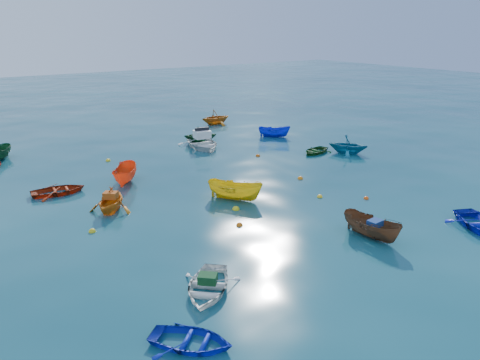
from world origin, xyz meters
TOP-DOWN VIEW (x-y plane):
  - ground at (0.00, 0.00)m, footprint 160.00×160.00m
  - dinghy_blue_sw at (-9.66, -6.13)m, footprint 3.09×3.17m
  - dinghy_white_near at (-7.69, -3.83)m, footprint 3.66×3.70m
  - sampan_brown_mid at (0.79, -4.23)m, footprint 1.35×3.11m
  - dinghy_orange_w at (-7.71, 5.68)m, footprint 3.41×3.44m
  - sampan_yellow_mid at (-1.52, 3.33)m, footprint 2.81×3.34m
  - dinghy_green_e at (9.08, 8.01)m, footprint 3.01×2.48m
  - dinghy_cyan_se at (11.05, 6.56)m, footprint 3.63×3.73m
  - dinghy_red_nw at (-9.25, 9.95)m, footprint 3.18×2.46m
  - sampan_orange_n at (-5.34, 9.57)m, footprint 2.83×3.36m
  - dinghy_green_n at (3.77, 15.98)m, footprint 3.28×3.06m
  - sampan_blue_far at (9.95, 13.97)m, footprint 2.72×2.60m
  - dinghy_orange_far at (8.70, 21.43)m, footprint 2.98×2.58m
  - motorboat_white at (2.97, 14.37)m, footprint 3.83×4.85m
  - tarp_green_a at (-7.62, -3.76)m, footprint 0.83×0.83m
  - tarp_blue_a at (0.80, -4.38)m, footprint 0.67×0.53m
  - tarp_orange_a at (-7.68, 5.72)m, footprint 0.86×0.84m
  - tarp_green_b at (3.67, 16.02)m, footprint 0.76×0.86m
  - buoy_ye_a at (-2.32, 2.09)m, footprint 0.38×0.38m
  - buoy_or_b at (4.52, -0.79)m, footprint 0.29×0.29m
  - buoy_ye_b at (-9.40, 3.67)m, footprint 0.33×0.33m
  - buoy_or_c at (-3.36, 0.29)m, footprint 0.33×0.33m
  - buoy_ye_c at (2.60, 0.89)m, footprint 0.32×0.32m
  - buoy_or_d at (3.92, 3.98)m, footprint 0.35×0.35m
  - buoy_ye_d at (-4.50, 14.92)m, footprint 0.34×0.34m
  - buoy_or_e at (4.99, 9.77)m, footprint 0.34×0.34m
  - buoy_ye_e at (12.01, 7.85)m, footprint 0.31×0.31m

SIDE VIEW (x-z plane):
  - ground at x=0.00m, z-range 0.00..0.00m
  - dinghy_blue_sw at x=-9.66m, z-range -0.27..0.27m
  - dinghy_white_near at x=-7.69m, z-range -0.31..0.31m
  - sampan_brown_mid at x=0.79m, z-range -0.59..0.59m
  - dinghy_orange_w at x=-7.71m, z-range -0.69..0.69m
  - sampan_yellow_mid at x=-1.52m, z-range -0.62..0.62m
  - dinghy_green_e at x=9.08m, z-range -0.27..0.27m
  - dinghy_cyan_se at x=11.05m, z-range -0.75..0.75m
  - dinghy_red_nw at x=-9.25m, z-range -0.31..0.31m
  - sampan_orange_n at x=-5.34m, z-range -0.63..0.63m
  - dinghy_green_n at x=3.77m, z-range -0.70..0.70m
  - sampan_blue_far at x=9.95m, z-range -0.53..0.53m
  - dinghy_orange_far at x=8.70m, z-range -0.78..0.78m
  - motorboat_white at x=2.97m, z-range -0.75..0.75m
  - buoy_ye_a at x=-2.32m, z-range -0.19..0.19m
  - buoy_or_b at x=4.52m, z-range -0.15..0.15m
  - buoy_ye_b at x=-9.40m, z-range -0.17..0.17m
  - buoy_or_c at x=-3.36m, z-range -0.16..0.16m
  - buoy_ye_c at x=2.60m, z-range -0.16..0.16m
  - buoy_or_d at x=3.92m, z-range -0.17..0.17m
  - buoy_ye_d at x=-4.50m, z-range -0.17..0.17m
  - buoy_or_e at x=4.99m, z-range -0.17..0.17m
  - buoy_ye_e at x=12.01m, z-range -0.16..0.16m
  - tarp_green_a at x=-7.62m, z-range 0.31..0.64m
  - tarp_blue_a at x=0.80m, z-range 0.59..0.90m
  - tarp_orange_a at x=-7.68m, z-range 0.69..1.02m
  - tarp_green_b at x=3.67m, z-range 0.70..1.05m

